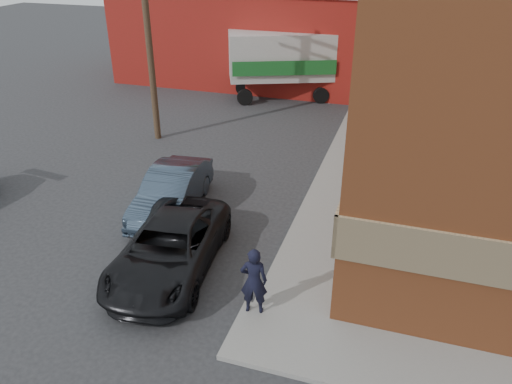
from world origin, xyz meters
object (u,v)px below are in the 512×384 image
Objects in this scene: utility_pole at (147,22)px; suv_a at (169,248)px; man at (254,281)px; warehouse at (267,29)px; box_truck at (295,61)px; sedan at (172,191)px.

suv_a is (4.72, -8.27, -4.08)m from utility_pole.
man is (7.30, -9.25, -3.79)m from utility_pole.
warehouse is 4.65m from box_truck.
suv_a is at bearing -60.27° from utility_pole.
warehouse is 3.39× the size of suv_a.
sedan is (3.40, -5.47, -4.06)m from utility_pole.
box_truck is (-3.19, 16.50, 1.00)m from man.
sedan is at bearing -115.54° from box_truck.
suv_a is 0.67× the size of box_truck.
warehouse reaches higher than box_truck.
box_truck is (4.11, 7.25, -2.79)m from utility_pole.
man reaches higher than sedan.
man is 0.35× the size of suv_a.
warehouse is 21.15m from man.
man is at bearing -101.41° from box_truck.
warehouse reaches higher than sedan.
man reaches higher than suv_a.
utility_pole is 8.79m from box_truck.
warehouse is at bearing 102.53° from box_truck.
utility_pole is 2.16× the size of sedan.
suv_a is (3.22, -19.27, -2.14)m from warehouse.
warehouse is at bearing 82.23° from utility_pole.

